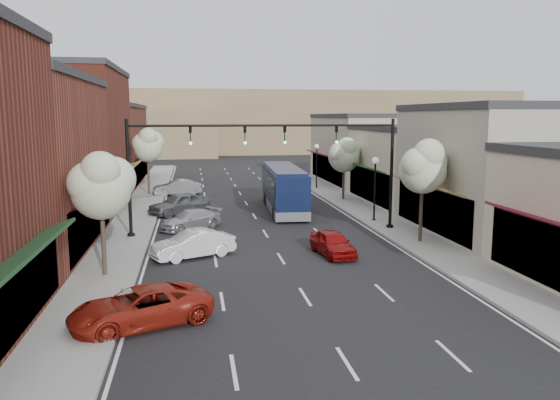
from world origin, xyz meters
name	(u,v)px	position (x,y,z in m)	size (l,w,h in m)	color
ground	(288,269)	(0.00, 0.00, 0.00)	(160.00, 160.00, 0.00)	black
sidewalk_left	(141,208)	(-8.40, 18.50, 0.07)	(2.80, 73.00, 0.15)	gray
sidewalk_right	(349,203)	(8.40, 18.50, 0.07)	(2.80, 73.00, 0.15)	gray
curb_left	(159,208)	(-7.00, 18.50, 0.07)	(0.25, 73.00, 0.17)	gray
curb_right	(333,203)	(7.00, 18.50, 0.07)	(0.25, 73.00, 0.17)	gray
bldg_left_midnear	(1,164)	(-14.23, 6.00, 4.66)	(10.14, 14.10, 9.40)	brown
bldg_left_midfar	(62,139)	(-14.24, 20.00, 5.40)	(10.14, 14.10, 10.90)	maroon
bldg_left_far	(98,145)	(-14.22, 36.00, 4.16)	(10.14, 18.10, 8.40)	brown
bldg_right_midnear	(493,170)	(13.72, 6.00, 3.91)	(9.14, 12.10, 7.90)	#A49D8C
bldg_right_midfar	(414,165)	(13.70, 18.00, 3.17)	(9.14, 12.10, 6.40)	beige
bldg_right_far	(362,149)	(13.71, 32.00, 3.66)	(9.14, 16.10, 7.40)	#A49D8C
hill_far	(213,122)	(0.00, 90.00, 6.00)	(120.00, 30.00, 12.00)	#7A6647
hill_near	(75,134)	(-25.00, 78.00, 4.00)	(50.00, 20.00, 8.00)	#7A6647
signal_mast_right	(355,157)	(5.62, 8.00, 4.62)	(8.22, 0.46, 7.00)	black
signal_mast_left	(170,160)	(-5.62, 8.00, 4.62)	(8.22, 0.46, 7.00)	black
tree_right_near	(424,165)	(8.35, 3.94, 4.45)	(2.85, 2.65, 5.95)	#47382B
tree_right_far	(345,154)	(8.35, 19.94, 3.99)	(2.85, 2.65, 5.43)	#47382B
tree_left_near	(101,184)	(-8.25, -0.06, 4.22)	(2.85, 2.65, 5.69)	#47382B
tree_left_far	(148,145)	(-8.25, 25.94, 4.60)	(2.85, 2.65, 6.13)	#47382B
lamp_post_near	(375,178)	(7.80, 10.50, 3.01)	(0.44, 0.44, 4.44)	black
lamp_post_far	(317,159)	(7.80, 28.00, 3.01)	(0.44, 0.44, 4.44)	black
coach_bus	(284,188)	(2.48, 16.02, 1.75)	(2.90, 11.05, 3.35)	#0D1737
red_hatchback	(333,243)	(2.76, 2.28, 0.64)	(1.52, 3.78, 1.29)	maroon
parked_car_a	(140,307)	(-6.20, -6.07, 0.67)	(2.23, 4.84, 1.35)	maroon
parked_car_b	(193,244)	(-4.39, 2.92, 0.70)	(1.48, 4.25, 1.40)	silver
parked_car_c	(190,220)	(-4.56, 10.16, 0.61)	(1.71, 4.22, 1.22)	#A8A8AD
parked_car_d	(179,204)	(-5.34, 15.63, 0.79)	(1.88, 4.66, 1.59)	#54575B
parked_car_e	(177,187)	(-5.75, 25.70, 0.71)	(1.50, 4.31, 1.42)	gray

